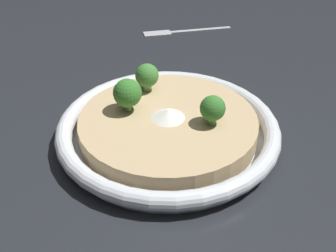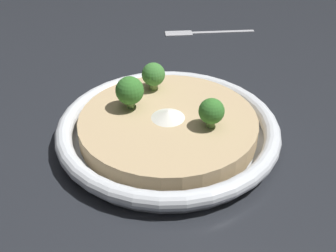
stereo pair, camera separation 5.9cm
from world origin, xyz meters
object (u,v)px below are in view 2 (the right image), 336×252
risotto_bowl (168,128)px  broccoli_back_right (153,75)px  broccoli_back (130,91)px  fork_utensil (200,32)px  broccoli_front (211,112)px

risotto_bowl → broccoli_back_right: (0.02, 0.08, 0.04)m
broccoli_back_right → broccoli_back: 0.06m
risotto_bowl → fork_utensil: bearing=49.6°
broccoli_back_right → fork_utensil: (0.23, 0.22, -0.06)m
broccoli_front → fork_utensil: broccoli_front is taller
broccoli_back → fork_utensil: bearing=41.0°
broccoli_back_right → broccoli_back: broccoli_back is taller
risotto_bowl → broccoli_front: bearing=-50.4°
risotto_bowl → fork_utensil: 0.40m
broccoli_back_right → broccoli_back: size_ratio=0.88×
broccoli_front → fork_utensil: bearing=58.0°
risotto_bowl → broccoli_back: bearing=124.1°
broccoli_front → fork_utensil: (0.22, 0.35, -0.06)m
broccoli_back → fork_utensil: size_ratio=0.26×
broccoli_back → risotto_bowl: bearing=-55.9°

